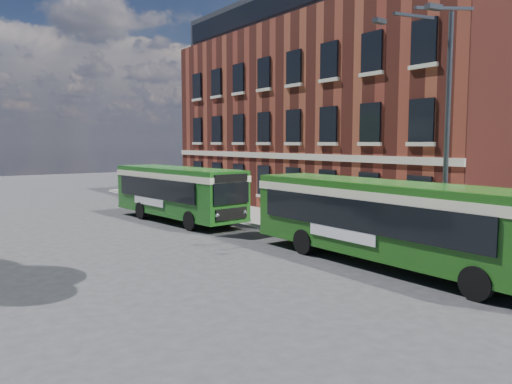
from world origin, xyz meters
TOP-DOWN VIEW (x-y plane):
  - ground at (0.00, 0.00)m, footprint 120.00×120.00m
  - pavement at (7.00, 8.00)m, footprint 6.00×48.00m
  - kerb_line at (3.95, 8.00)m, footprint 0.12×48.00m
  - brick_office at (14.00, 12.00)m, footprint 12.10×26.00m
  - street_lamp at (4.84, -2.00)m, footprint 2.96×2.38m
  - bus_stop_sign at (5.60, -4.20)m, footprint 0.35×0.08m
  - bus_front at (3.20, -1.08)m, footprint 2.90×12.13m
  - bus_rear at (1.50, 12.47)m, footprint 3.62×10.08m
  - pedestrian_a at (5.47, -2.61)m, footprint 0.78×0.64m

SIDE VIEW (x-z plane):
  - ground at x=0.00m, z-range 0.00..0.00m
  - kerb_line at x=3.95m, z-range 0.00..0.01m
  - pavement at x=7.00m, z-range 0.00..0.15m
  - pedestrian_a at x=5.47m, z-range 0.15..1.99m
  - bus_stop_sign at x=5.60m, z-range 0.25..2.77m
  - bus_rear at x=1.50m, z-range 0.32..3.34m
  - bus_front at x=3.20m, z-range 0.32..3.34m
  - street_lamp at x=4.84m, z-range 0.29..9.29m
  - brick_office at x=14.00m, z-range -0.13..14.07m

